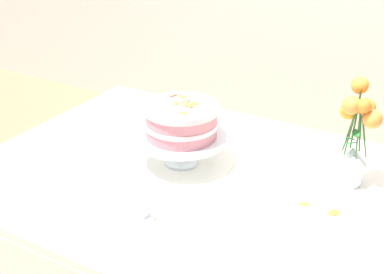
# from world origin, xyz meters

# --- Properties ---
(dining_table) EXTENTS (1.40, 1.00, 0.74)m
(dining_table) POSITION_xyz_m (0.00, -0.02, 0.65)
(dining_table) COLOR white
(dining_table) RESTS_ON ground
(linen_napkin) EXTENTS (0.37, 0.37, 0.00)m
(linen_napkin) POSITION_xyz_m (-0.09, 0.04, 0.74)
(linen_napkin) COLOR white
(linen_napkin) RESTS_ON dining_table
(cake_stand) EXTENTS (0.29, 0.29, 0.10)m
(cake_stand) POSITION_xyz_m (-0.09, 0.04, 0.82)
(cake_stand) COLOR silver
(cake_stand) RESTS_ON linen_napkin
(layer_cake) EXTENTS (0.23, 0.23, 0.11)m
(layer_cake) POSITION_xyz_m (-0.09, 0.04, 0.89)
(layer_cake) COLOR #CC7A84
(layer_cake) RESTS_ON cake_stand
(flower_vase) EXTENTS (0.12, 0.10, 0.33)m
(flower_vase) POSITION_xyz_m (0.41, 0.19, 0.90)
(flower_vase) COLOR silver
(flower_vase) RESTS_ON dining_table
(teacup) EXTENTS (0.12, 0.11, 0.07)m
(teacup) POSITION_xyz_m (-0.05, -0.27, 0.77)
(teacup) COLOR white
(teacup) RESTS_ON dining_table
(loose_petal_0) EXTENTS (0.04, 0.04, 0.01)m
(loose_petal_0) POSITION_xyz_m (-0.56, 0.10, 0.74)
(loose_petal_0) COLOR pink
(loose_petal_0) RESTS_ON dining_table
(loose_petal_1) EXTENTS (0.04, 0.03, 0.01)m
(loose_petal_1) POSITION_xyz_m (0.33, 0.01, 0.74)
(loose_petal_1) COLOR yellow
(loose_petal_1) RESTS_ON dining_table
(loose_petal_2) EXTENTS (0.04, 0.05, 0.01)m
(loose_petal_2) POSITION_xyz_m (0.41, 0.01, 0.74)
(loose_petal_2) COLOR orange
(loose_petal_2) RESTS_ON dining_table
(loose_petal_3) EXTENTS (0.05, 0.04, 0.01)m
(loose_petal_3) POSITION_xyz_m (-0.46, 0.29, 0.74)
(loose_petal_3) COLOR pink
(loose_petal_3) RESTS_ON dining_table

